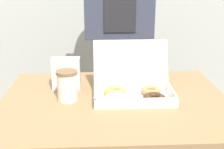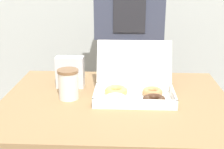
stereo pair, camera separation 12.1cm
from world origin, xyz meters
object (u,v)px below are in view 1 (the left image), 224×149
object	(u,v)px
napkin_holder	(66,73)
person_customer	(119,26)
donut_box	(132,89)
coffee_cup	(67,85)

from	to	relation	value
napkin_holder	person_customer	size ratio (longest dim) A/B	0.09
donut_box	napkin_holder	world-z (taller)	donut_box
napkin_holder	person_customer	distance (m)	0.55
coffee_cup	napkin_holder	size ratio (longest dim) A/B	0.88
donut_box	napkin_holder	size ratio (longest dim) A/B	2.30
napkin_holder	coffee_cup	bearing A→B (deg)	-83.07
donut_box	person_customer	world-z (taller)	person_customer
person_customer	coffee_cup	bearing A→B (deg)	-113.48
coffee_cup	person_customer	bearing A→B (deg)	66.52
coffee_cup	person_customer	world-z (taller)	person_customer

